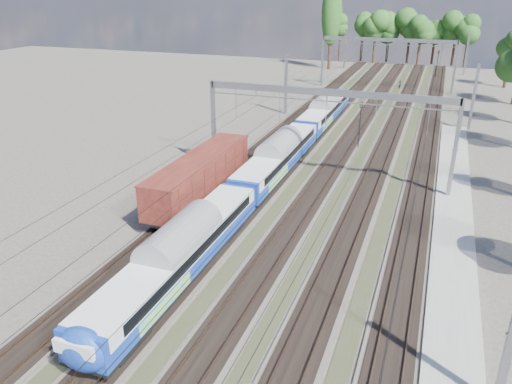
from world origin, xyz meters
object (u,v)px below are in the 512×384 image
(emu_train, at_px, (277,154))
(signal_far, at_px, (438,61))
(freight_boxcar, at_px, (200,176))
(signal_near, at_px, (360,119))
(worker, at_px, (400,85))

(emu_train, bearing_deg, signal_far, 78.74)
(freight_boxcar, bearing_deg, signal_near, 62.63)
(freight_boxcar, height_order, signal_near, signal_near)
(signal_near, bearing_deg, emu_train, -135.17)
(freight_boxcar, relative_size, signal_far, 2.82)
(emu_train, distance_m, signal_near, 13.74)
(emu_train, xyz_separation_m, signal_far, (12.89, 64.77, 0.95))
(emu_train, distance_m, signal_far, 66.05)
(signal_far, bearing_deg, signal_near, -93.52)
(emu_train, relative_size, freight_boxcar, 4.00)
(emu_train, xyz_separation_m, signal_near, (5.96, 12.34, 0.99))
(freight_boxcar, distance_m, signal_near, 22.79)
(worker, relative_size, signal_far, 0.29)
(signal_far, bearing_deg, worker, -106.95)
(signal_near, relative_size, signal_far, 1.01)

